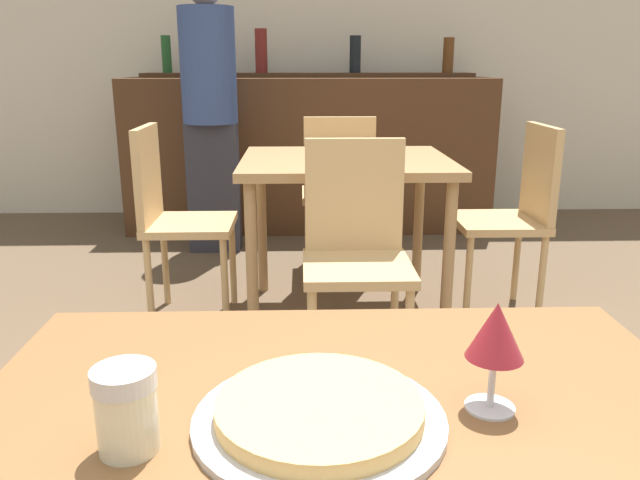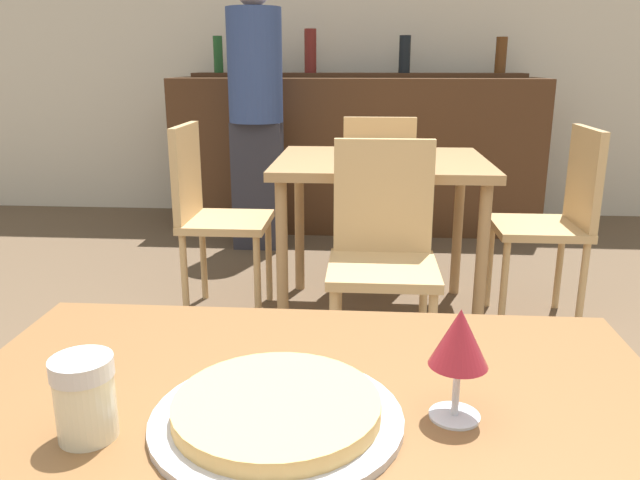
{
  "view_description": "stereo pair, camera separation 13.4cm",
  "coord_description": "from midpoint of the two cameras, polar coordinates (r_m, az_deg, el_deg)",
  "views": [
    {
      "loc": [
        -0.06,
        -0.74,
        1.19
      ],
      "look_at": [
        -0.02,
        0.55,
        0.82
      ],
      "focal_mm": 35.0,
      "sensor_mm": 36.0,
      "label": 1
    },
    {
      "loc": [
        0.08,
        -0.73,
        1.19
      ],
      "look_at": [
        -0.02,
        0.55,
        0.82
      ],
      "focal_mm": 35.0,
      "sensor_mm": 36.0,
      "label": 2
    }
  ],
  "objects": [
    {
      "name": "pizza_tray",
      "position": [
        0.86,
        0.6,
        -15.61
      ],
      "size": [
        0.34,
        0.34,
        0.04
      ],
      "color": "#B7B7BC",
      "rests_on": "dining_table_near"
    },
    {
      "name": "cheese_shaker",
      "position": [
        0.85,
        -16.45,
        -13.74
      ],
      "size": [
        0.08,
        0.08,
        0.11
      ],
      "color": "beige",
      "rests_on": "dining_table_near"
    },
    {
      "name": "chair_far_side_left",
      "position": [
        2.99,
        -8.82,
        3.02
      ],
      "size": [
        0.4,
        0.4,
        0.91
      ],
      "rotation": [
        0.0,
        0.0,
        1.57
      ],
      "color": "tan",
      "rests_on": "ground_plane"
    },
    {
      "name": "wall_back",
      "position": [
        5.05,
        4.33,
        18.32
      ],
      "size": [
        8.0,
        0.05,
        2.8
      ],
      "color": "silver",
      "rests_on": "ground_plane"
    },
    {
      "name": "dining_table_near",
      "position": [
        0.92,
        2.9,
        -20.77
      ],
      "size": [
        1.07,
        0.8,
        0.72
      ],
      "color": "brown",
      "rests_on": "ground_plane"
    },
    {
      "name": "bar_counter",
      "position": [
        4.59,
        4.1,
        7.81
      ],
      "size": [
        2.6,
        0.56,
        1.08
      ],
      "color": "#4C2D19",
      "rests_on": "ground_plane"
    },
    {
      "name": "chair_far_side_back",
      "position": [
        3.48,
        6.44,
        4.94
      ],
      "size": [
        0.4,
        0.4,
        0.91
      ],
      "rotation": [
        0.0,
        0.0,
        3.14
      ],
      "color": "tan",
      "rests_on": "ground_plane"
    },
    {
      "name": "chair_far_side_front",
      "position": [
        2.36,
        7.39,
        -0.42
      ],
      "size": [
        0.4,
        0.4,
        0.91
      ],
      "color": "tan",
      "rests_on": "ground_plane"
    },
    {
      "name": "chair_far_side_right",
      "position": [
        3.06,
        22.07,
        2.33
      ],
      "size": [
        0.4,
        0.4,
        0.91
      ],
      "rotation": [
        0.0,
        0.0,
        -1.57
      ],
      "color": "tan",
      "rests_on": "ground_plane"
    },
    {
      "name": "bar_back_shelf",
      "position": [
        4.68,
        4.33,
        15.34
      ],
      "size": [
        2.39,
        0.24,
        0.34
      ],
      "color": "#4C2D19",
      "rests_on": "bar_counter"
    },
    {
      "name": "wine_glass",
      "position": [
        0.87,
        17.03,
        -8.93
      ],
      "size": [
        0.08,
        0.08,
        0.16
      ],
      "color": "silver",
      "rests_on": "dining_table_near"
    },
    {
      "name": "person_standing",
      "position": [
        4.02,
        -4.91,
        12.29
      ],
      "size": [
        0.34,
        0.34,
        1.72
      ],
      "color": "#2D2D38",
      "rests_on": "ground_plane"
    },
    {
      "name": "dining_table_far",
      "position": [
        2.89,
        6.91,
        5.56
      ],
      "size": [
        0.95,
        0.81,
        0.77
      ],
      "color": "#A87F51",
      "rests_on": "ground_plane"
    }
  ]
}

